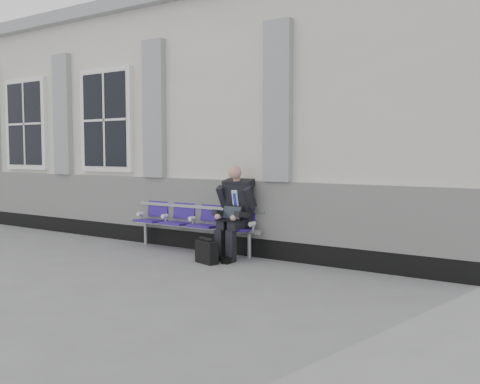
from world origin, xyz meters
The scene contains 5 objects.
ground centered at (0.00, 0.00, 0.00)m, with size 70.00×70.00×0.00m, color slate.
station_building centered at (-0.02, 3.47, 2.22)m, with size 14.40×4.40×4.49m.
bench centered at (2.59, 1.32, 0.55)m, with size 2.60×0.47×0.91m.
businessman centered at (3.49, 1.19, 0.78)m, with size 0.59×0.80×1.44m.
briefcase centered at (3.36, 0.63, 0.18)m, with size 0.40×0.26×0.39m.
Camera 1 is at (8.14, -5.57, 1.64)m, focal length 40.00 mm.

